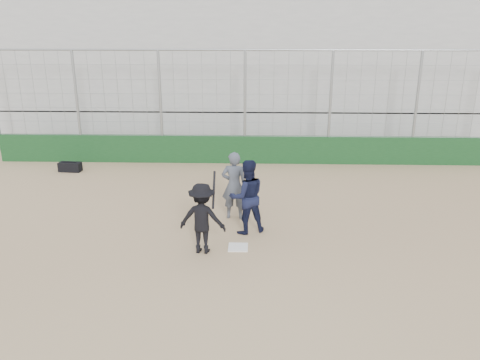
{
  "coord_description": "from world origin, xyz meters",
  "views": [
    {
      "loc": [
        0.34,
        -9.52,
        4.71
      ],
      "look_at": [
        0.0,
        1.4,
        1.15
      ],
      "focal_mm": 35.0,
      "sensor_mm": 36.0,
      "label": 1
    }
  ],
  "objects_px": {
    "catcher_crouched": "(247,209)",
    "equipment_bag": "(70,167)",
    "batter_at_plate": "(202,218)",
    "umpire": "(234,189)"
  },
  "relations": [
    {
      "from": "catcher_crouched",
      "to": "equipment_bag",
      "type": "bearing_deg",
      "value": 141.71
    },
    {
      "from": "batter_at_plate",
      "to": "umpire",
      "type": "distance_m",
      "value": 2.03
    },
    {
      "from": "batter_at_plate",
      "to": "umpire",
      "type": "relative_size",
      "value": 1.1
    },
    {
      "from": "catcher_crouched",
      "to": "equipment_bag",
      "type": "relative_size",
      "value": 1.57
    },
    {
      "from": "catcher_crouched",
      "to": "equipment_bag",
      "type": "xyz_separation_m",
      "value": [
        -6.18,
        4.88,
        -0.45
      ]
    },
    {
      "from": "catcher_crouched",
      "to": "equipment_bag",
      "type": "distance_m",
      "value": 7.89
    },
    {
      "from": "umpire",
      "to": "batter_at_plate",
      "type": "bearing_deg",
      "value": 77.13
    },
    {
      "from": "catcher_crouched",
      "to": "umpire",
      "type": "relative_size",
      "value": 0.76
    },
    {
      "from": "catcher_crouched",
      "to": "umpire",
      "type": "distance_m",
      "value": 0.99
    },
    {
      "from": "batter_at_plate",
      "to": "catcher_crouched",
      "type": "xyz_separation_m",
      "value": [
        0.96,
        1.03,
        -0.18
      ]
    }
  ]
}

